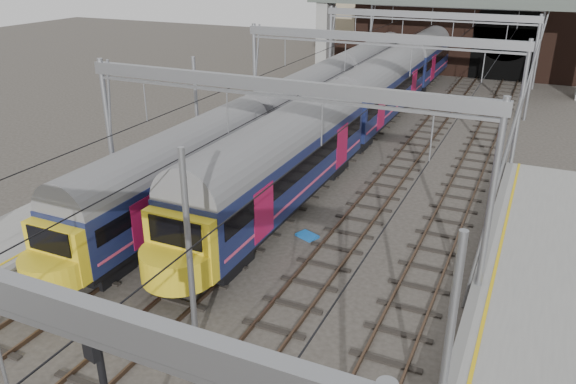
% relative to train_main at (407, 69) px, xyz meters
% --- Properties ---
extents(ground, '(160.00, 160.00, 0.00)m').
position_rel_train_main_xyz_m(ground, '(2.00, -39.02, -2.63)').
color(ground, '#38332D').
rests_on(ground, ground).
extents(tracks, '(14.40, 80.00, 0.22)m').
position_rel_train_main_xyz_m(tracks, '(2.00, -24.02, -2.61)').
color(tracks, '#4C3828').
rests_on(tracks, ground).
extents(overhead_line, '(16.80, 80.00, 8.00)m').
position_rel_train_main_xyz_m(overhead_line, '(2.00, -17.54, 3.94)').
color(overhead_line, gray).
rests_on(overhead_line, ground).
extents(retaining_wall, '(28.00, 2.75, 9.00)m').
position_rel_train_main_xyz_m(retaining_wall, '(3.40, 12.91, 1.70)').
color(retaining_wall, '#311C15').
rests_on(retaining_wall, ground).
extents(overbridge, '(28.00, 3.00, 9.25)m').
position_rel_train_main_xyz_m(overbridge, '(2.00, 6.98, 4.64)').
color(overbridge, gray).
rests_on(overbridge, ground).
extents(train_main, '(3.03, 70.02, 5.14)m').
position_rel_train_main_xyz_m(train_main, '(0.00, 0.00, 0.00)').
color(train_main, black).
rests_on(train_main, ground).
extents(train_second, '(2.67, 46.28, 4.63)m').
position_rel_train_main_xyz_m(train_second, '(-4.00, -13.94, -0.22)').
color(train_second, black).
rests_on(train_second, ground).
extents(equip_cover_a, '(0.93, 0.72, 0.10)m').
position_rel_train_main_xyz_m(equip_cover_a, '(0.75, -36.96, -2.58)').
color(equip_cover_a, blue).
rests_on(equip_cover_a, ground).
extents(equip_cover_b, '(1.14, 0.99, 0.11)m').
position_rel_train_main_xyz_m(equip_cover_b, '(2.35, -28.28, -2.57)').
color(equip_cover_b, blue).
rests_on(equip_cover_b, ground).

